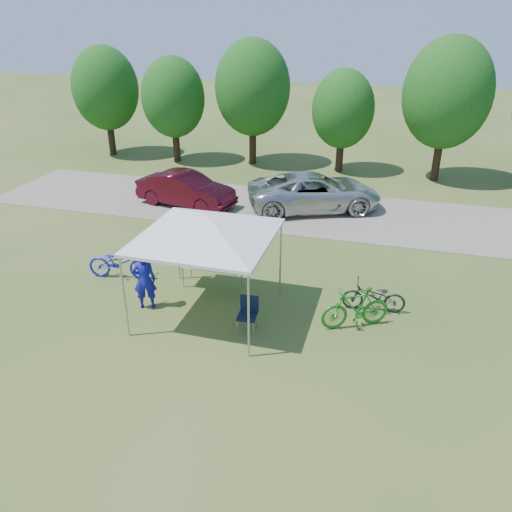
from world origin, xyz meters
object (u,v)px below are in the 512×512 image
at_px(cyclist, 144,280).
at_px(bike_dark, 374,296).
at_px(folding_table, 212,266).
at_px(bike_blue, 119,263).
at_px(cooler, 198,258).
at_px(bike_green, 355,308).
at_px(minivan, 314,192).
at_px(sedan, 186,189).
at_px(folding_chair, 248,311).

height_order(cyclist, bike_dark, cyclist).
relative_size(folding_table, bike_dark, 1.01).
bearing_deg(bike_blue, cooler, -93.13).
bearing_deg(cooler, bike_dark, -1.15).
height_order(cooler, bike_green, bike_green).
relative_size(folding_table, cyclist, 1.01).
xyz_separation_m(bike_blue, bike_dark, (7.23, 0.15, -0.06)).
bearing_deg(bike_dark, bike_blue, -93.79).
relative_size(cooler, minivan, 0.08).
height_order(folding_table, minivan, minivan).
xyz_separation_m(bike_blue, minivan, (4.44, 7.22, 0.25)).
bearing_deg(minivan, bike_dark, 178.25).
relative_size(bike_blue, sedan, 0.46).
distance_m(cooler, bike_green, 4.59).
distance_m(folding_chair, sedan, 9.24).
distance_m(folding_table, bike_green, 4.18).
height_order(cyclist, minivan, cyclist).
bearing_deg(sedan, cyclist, -153.44).
bearing_deg(minivan, sedan, 77.45).
xyz_separation_m(folding_table, bike_dark, (4.46, -0.10, -0.20)).
bearing_deg(bike_blue, sedan, -4.00).
height_order(folding_table, bike_green, bike_green).
xyz_separation_m(bike_dark, sedan, (-7.81, 6.11, 0.26)).
bearing_deg(minivan, bike_green, 173.52).
height_order(cyclist, sedan, cyclist).
relative_size(cooler, bike_dark, 0.26).
distance_m(bike_dark, minivan, 7.60).
height_order(bike_blue, bike_dark, bike_blue).
relative_size(folding_table, cooler, 3.90).
relative_size(cyclist, bike_blue, 0.88).
bearing_deg(bike_green, minivan, 168.29).
bearing_deg(bike_dark, cyclist, -81.03).
distance_m(cooler, bike_dark, 4.89).
height_order(folding_chair, minivan, minivan).
relative_size(cooler, bike_blue, 0.23).
bearing_deg(folding_table, cyclist, -129.93).
distance_m(cyclist, sedan, 7.82).
bearing_deg(folding_table, folding_chair, -48.39).
bearing_deg(minivan, cyclist, 137.54).
bearing_deg(bike_dark, folding_table, -96.27).
bearing_deg(sedan, folding_table, -139.69).
xyz_separation_m(folding_chair, bike_blue, (-4.36, 1.54, -0.03)).
xyz_separation_m(folding_table, bike_blue, (-2.77, -0.25, -0.14)).
xyz_separation_m(cyclist, bike_green, (5.35, 0.57, -0.29)).
bearing_deg(cooler, bike_green, -12.07).
bearing_deg(bike_blue, bike_dark, -98.02).
distance_m(bike_green, sedan, 10.18).
relative_size(cooler, bike_green, 0.24).
distance_m(bike_green, bike_dark, 0.95).
xyz_separation_m(bike_blue, bike_green, (6.84, -0.71, 0.04)).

